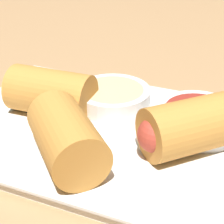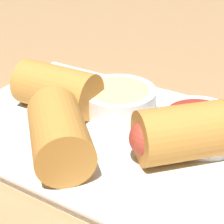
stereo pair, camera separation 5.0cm
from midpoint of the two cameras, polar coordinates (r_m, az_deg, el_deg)
table_surface at (r=43.04cm, az=2.28°, el=-4.18°), size 180.00×140.00×2.00cm
serving_plate at (r=40.51cm, az=3.54°, el=-3.64°), size 34.83×23.48×1.50cm
roll_front_left at (r=42.98cm, az=-5.64°, el=3.58°), size 10.37×5.63×5.29cm
roll_front_right at (r=34.98cm, az=-4.17°, el=-2.99°), size 10.38×10.34×5.29cm
roll_back_left at (r=35.68cm, az=14.56°, el=-3.27°), size 10.32×10.39×5.29cm
dipping_bowl_near at (r=43.27cm, az=4.32°, el=1.97°), size 8.71×8.71×2.56cm
dipping_bowl_far at (r=39.75cm, az=16.80°, el=-2.08°), size 8.71×8.71×2.56cm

